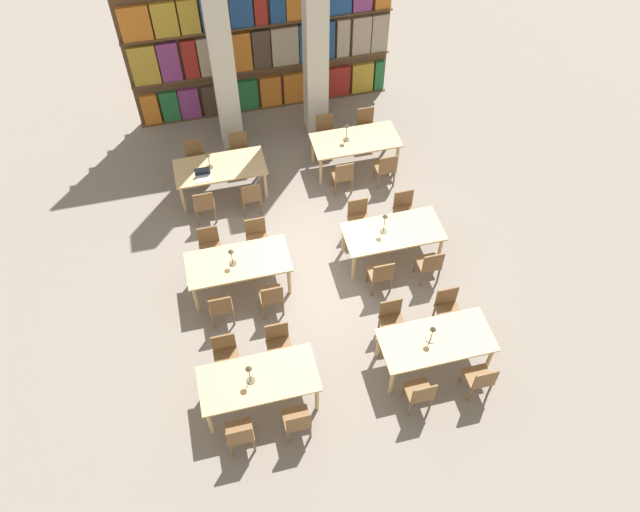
{
  "coord_description": "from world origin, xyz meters",
  "views": [
    {
      "loc": [
        -1.77,
        -7.38,
        9.68
      ],
      "look_at": [
        0.0,
        -0.26,
        0.68
      ],
      "focal_mm": 35.0,
      "sensor_mm": 36.0,
      "label": 1
    }
  ],
  "objects_px": {
    "chair_3": "(279,343)",
    "chair_6": "(480,379)",
    "chair_7": "(447,307)",
    "desk_lamp_3": "(385,220)",
    "reading_table_0": "(259,381)",
    "reading_table_2": "(238,264)",
    "pillar_left": "(217,24)",
    "chair_11": "(257,237)",
    "chair_23": "(366,125)",
    "chair_0": "(240,435)",
    "laptop": "(203,176)",
    "reading_table_1": "(436,342)",
    "chair_4": "(420,393)",
    "desk_lamp_4": "(208,158)",
    "chair_19": "(240,150)",
    "desk_lamp_2": "(231,254)",
    "chair_2": "(297,421)",
    "reading_table_5": "(355,143)",
    "chair_15": "(404,209)",
    "pillar_center": "(315,11)",
    "chair_10": "(271,297)",
    "chair_8": "(221,307)",
    "chair_13": "(359,218)",
    "desk_lamp_1": "(433,332)",
    "reading_table_3": "(393,234)",
    "chair_9": "(210,246)",
    "reading_table_4": "(220,169)",
    "chair_18": "(251,196)",
    "chair_17": "(196,157)",
    "chair_14": "(430,264)",
    "chair_22": "(386,168)",
    "chair_21": "(326,132)",
    "chair_20": "(343,175)",
    "chair_12": "(381,274)",
    "chair_5": "(392,319)",
    "chair_1": "(226,354)",
    "chair_16": "(204,204)",
    "desk_lamp_0": "(249,371)"
  },
  "relations": [
    {
      "from": "chair_4",
      "to": "desk_lamp_4",
      "type": "height_order",
      "value": "desk_lamp_4"
    },
    {
      "from": "chair_9",
      "to": "chair_10",
      "type": "bearing_deg",
      "value": 122.22
    },
    {
      "from": "pillar_left",
      "to": "chair_21",
      "type": "xyz_separation_m",
      "value": [
        2.06,
        -0.79,
        -2.52
      ]
    },
    {
      "from": "chair_2",
      "to": "reading_table_5",
      "type": "height_order",
      "value": "chair_2"
    },
    {
      "from": "chair_7",
      "to": "chair_12",
      "type": "relative_size",
      "value": 1.0
    },
    {
      "from": "chair_5",
      "to": "desk_lamp_4",
      "type": "bearing_deg",
      "value": -59.27
    },
    {
      "from": "chair_3",
      "to": "chair_11",
      "type": "bearing_deg",
      "value": -91.61
    },
    {
      "from": "chair_8",
      "to": "chair_11",
      "type": "height_order",
      "value": "same"
    },
    {
      "from": "reading_table_1",
      "to": "chair_17",
      "type": "xyz_separation_m",
      "value": [
        -3.37,
        5.8,
        -0.19
      ]
    },
    {
      "from": "chair_14",
      "to": "reading_table_4",
      "type": "xyz_separation_m",
      "value": [
        -3.47,
        3.33,
        0.19
      ]
    },
    {
      "from": "reading_table_0",
      "to": "chair_15",
      "type": "bearing_deg",
      "value": 41.81
    },
    {
      "from": "chair_19",
      "to": "chair_4",
      "type": "bearing_deg",
      "value": 106.05
    },
    {
      "from": "chair_10",
      "to": "chair_23",
      "type": "relative_size",
      "value": 1.0
    },
    {
      "from": "desk_lamp_2",
      "to": "chair_12",
      "type": "height_order",
      "value": "desk_lamp_2"
    },
    {
      "from": "chair_18",
      "to": "chair_17",
      "type": "bearing_deg",
      "value": 123.53
    },
    {
      "from": "reading_table_2",
      "to": "chair_13",
      "type": "distance_m",
      "value": 2.66
    },
    {
      "from": "reading_table_0",
      "to": "reading_table_2",
      "type": "height_order",
      "value": "same"
    },
    {
      "from": "chair_1",
      "to": "chair_17",
      "type": "xyz_separation_m",
      "value": [
        0.09,
        5.06,
        0.0
      ]
    },
    {
      "from": "chair_0",
      "to": "desk_lamp_3",
      "type": "relative_size",
      "value": 1.86
    },
    {
      "from": "chair_10",
      "to": "chair_15",
      "type": "bearing_deg",
      "value": 25.99
    },
    {
      "from": "chair_2",
      "to": "chair_16",
      "type": "relative_size",
      "value": 1.0
    },
    {
      "from": "desk_lamp_1",
      "to": "reading_table_3",
      "type": "xyz_separation_m",
      "value": [
        0.16,
        2.46,
        -0.35
      ]
    },
    {
      "from": "chair_20",
      "to": "chair_21",
      "type": "relative_size",
      "value": 1.0
    },
    {
      "from": "pillar_center",
      "to": "chair_10",
      "type": "relative_size",
      "value": 6.77
    },
    {
      "from": "chair_7",
      "to": "desk_lamp_3",
      "type": "bearing_deg",
      "value": -69.76
    },
    {
      "from": "reading_table_1",
      "to": "desk_lamp_4",
      "type": "distance_m",
      "value": 5.98
    },
    {
      "from": "chair_3",
      "to": "chair_6",
      "type": "distance_m",
      "value": 3.41
    },
    {
      "from": "chair_14",
      "to": "chair_22",
      "type": "height_order",
      "value": "same"
    },
    {
      "from": "pillar_left",
      "to": "chair_10",
      "type": "xyz_separation_m",
      "value": [
        -0.03,
        -5.01,
        -2.52
      ]
    },
    {
      "from": "reading_table_2",
      "to": "chair_12",
      "type": "xyz_separation_m",
      "value": [
        2.55,
        -0.71,
        -0.19
      ]
    },
    {
      "from": "chair_8",
      "to": "chair_17",
      "type": "xyz_separation_m",
      "value": [
        0.03,
        4.08,
        0.0
      ]
    },
    {
      "from": "desk_lamp_2",
      "to": "chair_23",
      "type": "relative_size",
      "value": 0.46
    },
    {
      "from": "chair_9",
      "to": "chair_19",
      "type": "height_order",
      "value": "same"
    },
    {
      "from": "chair_9",
      "to": "desk_lamp_2",
      "type": "bearing_deg",
      "value": 115.22
    },
    {
      "from": "chair_4",
      "to": "chair_19",
      "type": "bearing_deg",
      "value": 106.05
    },
    {
      "from": "chair_2",
      "to": "chair_5",
      "type": "height_order",
      "value": "same"
    },
    {
      "from": "pillar_left",
      "to": "chair_11",
      "type": "distance_m",
      "value": 4.35
    },
    {
      "from": "chair_13",
      "to": "chair_22",
      "type": "relative_size",
      "value": 1.0
    },
    {
      "from": "chair_18",
      "to": "chair_6",
      "type": "bearing_deg",
      "value": -60.01
    },
    {
      "from": "chair_16",
      "to": "chair_19",
      "type": "bearing_deg",
      "value": 56.47
    },
    {
      "from": "chair_23",
      "to": "chair_0",
      "type": "bearing_deg",
      "value": 58.87
    },
    {
      "from": "pillar_center",
      "to": "chair_19",
      "type": "bearing_deg",
      "value": -154.72
    },
    {
      "from": "chair_7",
      "to": "chair_19",
      "type": "bearing_deg",
      "value": -60.01
    },
    {
      "from": "laptop",
      "to": "reading_table_1",
      "type": "bearing_deg",
      "value": -55.73
    },
    {
      "from": "chair_12",
      "to": "reading_table_5",
      "type": "bearing_deg",
      "value": 81.9
    },
    {
      "from": "pillar_center",
      "to": "chair_21",
      "type": "xyz_separation_m",
      "value": [
        0.04,
        -0.79,
        -2.52
      ]
    },
    {
      "from": "chair_9",
      "to": "reading_table_4",
      "type": "xyz_separation_m",
      "value": [
        0.49,
        1.88,
        0.19
      ]
    },
    {
      "from": "desk_lamp_0",
      "to": "chair_0",
      "type": "bearing_deg",
      "value": -113.86
    },
    {
      "from": "reading_table_2",
      "to": "chair_23",
      "type": "xyz_separation_m",
      "value": [
        3.52,
        3.49,
        -0.19
      ]
    },
    {
      "from": "chair_7",
      "to": "chair_11",
      "type": "xyz_separation_m",
      "value": [
        -3.01,
        2.45,
        0.0
      ]
    }
  ]
}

